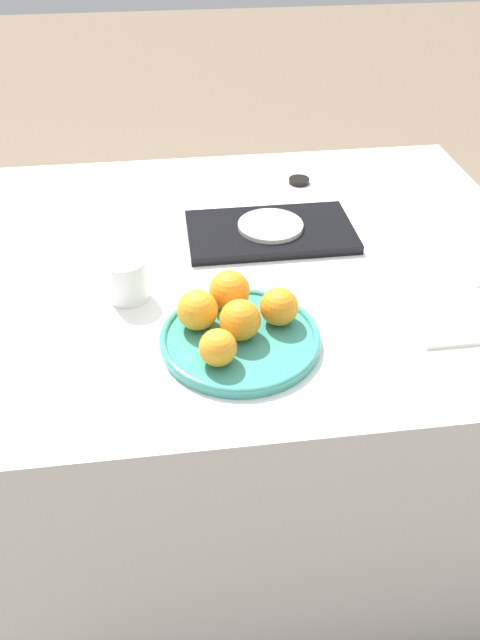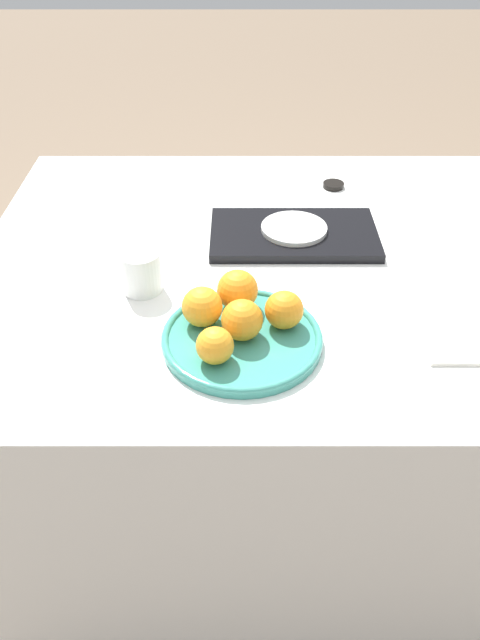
% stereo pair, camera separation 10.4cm
% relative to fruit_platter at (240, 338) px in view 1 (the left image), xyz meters
% --- Properties ---
extents(ground_plane, '(12.00, 12.00, 0.00)m').
position_rel_fruit_platter_xyz_m(ground_plane, '(0.06, 0.28, -0.75)').
color(ground_plane, '#7A6651').
extents(table, '(1.22, 1.02, 0.74)m').
position_rel_fruit_platter_xyz_m(table, '(0.06, 0.28, -0.38)').
color(table, white).
rests_on(table, ground_plane).
extents(fruit_platter, '(0.28, 0.28, 0.02)m').
position_rel_fruit_platter_xyz_m(fruit_platter, '(0.00, 0.00, 0.00)').
color(fruit_platter, teal).
rests_on(fruit_platter, table).
extents(orange_0, '(0.07, 0.07, 0.07)m').
position_rel_fruit_platter_xyz_m(orange_0, '(0.07, 0.03, 0.04)').
color(orange_0, orange).
rests_on(orange_0, fruit_platter).
extents(orange_1, '(0.07, 0.07, 0.07)m').
position_rel_fruit_platter_xyz_m(orange_1, '(0.00, 0.00, 0.04)').
color(orange_1, orange).
rests_on(orange_1, fruit_platter).
extents(orange_2, '(0.06, 0.06, 0.06)m').
position_rel_fruit_platter_xyz_m(orange_2, '(-0.04, -0.06, 0.03)').
color(orange_2, orange).
rests_on(orange_2, fruit_platter).
extents(orange_3, '(0.07, 0.07, 0.07)m').
position_rel_fruit_platter_xyz_m(orange_3, '(-0.07, 0.04, 0.04)').
color(orange_3, orange).
rests_on(orange_3, fruit_platter).
extents(orange_4, '(0.07, 0.07, 0.07)m').
position_rel_fruit_platter_xyz_m(orange_4, '(-0.01, 0.09, 0.04)').
color(orange_4, orange).
rests_on(orange_4, fruit_platter).
extents(serving_tray, '(0.36, 0.21, 0.02)m').
position_rel_fruit_platter_xyz_m(serving_tray, '(0.11, 0.35, -0.00)').
color(serving_tray, black).
rests_on(serving_tray, table).
extents(side_plate, '(0.14, 0.14, 0.01)m').
position_rel_fruit_platter_xyz_m(side_plate, '(0.11, 0.35, 0.01)').
color(side_plate, silver).
rests_on(side_plate, serving_tray).
extents(cup_0, '(0.08, 0.08, 0.08)m').
position_rel_fruit_platter_xyz_m(cup_0, '(-0.19, 0.16, 0.03)').
color(cup_0, white).
rests_on(cup_0, table).
extents(napkin, '(0.15, 0.12, 0.01)m').
position_rel_fruit_platter_xyz_m(napkin, '(0.38, 0.00, -0.01)').
color(napkin, silver).
rests_on(napkin, table).
extents(soy_dish, '(0.05, 0.05, 0.01)m').
position_rel_fruit_platter_xyz_m(soy_dish, '(0.23, 0.60, -0.00)').
color(soy_dish, black).
rests_on(soy_dish, table).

